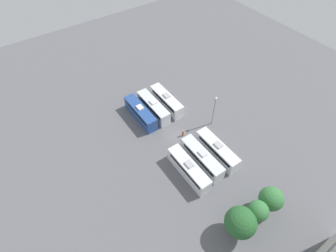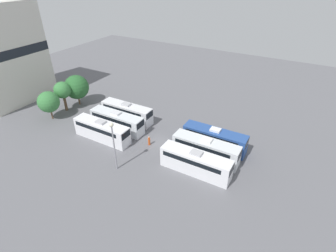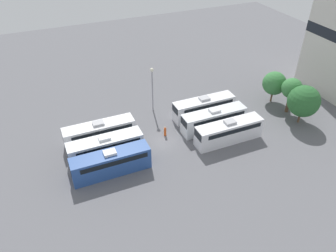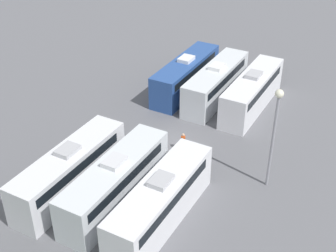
{
  "view_description": "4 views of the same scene",
  "coord_description": "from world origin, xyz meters",
  "px_view_note": "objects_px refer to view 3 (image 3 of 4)",
  "views": [
    {
      "loc": [
        21.74,
        28.1,
        43.51
      ],
      "look_at": [
        0.75,
        -1.95,
        1.88
      ],
      "focal_mm": 28.0,
      "sensor_mm": 36.0,
      "label": 1
    },
    {
      "loc": [
        -30.54,
        -19.44,
        25.59
      ],
      "look_at": [
        0.92,
        -1.62,
        3.25
      ],
      "focal_mm": 28.0,
      "sensor_mm": 36.0,
      "label": 2
    },
    {
      "loc": [
        35.55,
        -14.52,
        30.3
      ],
      "look_at": [
        -0.18,
        0.79,
        2.46
      ],
      "focal_mm": 35.0,
      "sensor_mm": 36.0,
      "label": 3
    },
    {
      "loc": [
        -15.21,
        28.62,
        21.89
      ],
      "look_at": [
        -0.17,
        1.37,
        2.39
      ],
      "focal_mm": 50.0,
      "sensor_mm": 36.0,
      "label": 4
    }
  ],
  "objects_px": {
    "bus_0": "(100,132)",
    "tree_2": "(304,101)",
    "light_pole": "(152,83)",
    "tree_0": "(274,83)",
    "bus_4": "(214,119)",
    "tree_1": "(292,89)",
    "bus_5": "(229,131)",
    "worker_person": "(165,131)",
    "bus_3": "(204,107)",
    "bus_1": "(106,147)",
    "bus_2": "(111,162)"
  },
  "relations": [
    {
      "from": "worker_person",
      "to": "tree_2",
      "type": "xyz_separation_m",
      "value": [
        5.16,
        21.14,
        3.18
      ]
    },
    {
      "from": "tree_2",
      "to": "light_pole",
      "type": "bearing_deg",
      "value": -121.71
    },
    {
      "from": "bus_2",
      "to": "bus_5",
      "type": "xyz_separation_m",
      "value": [
        0.18,
        17.69,
        0.0
      ]
    },
    {
      "from": "light_pole",
      "to": "bus_4",
      "type": "bearing_deg",
      "value": 38.24
    },
    {
      "from": "tree_0",
      "to": "bus_2",
      "type": "bearing_deg",
      "value": -77.92
    },
    {
      "from": "tree_2",
      "to": "bus_4",
      "type": "bearing_deg",
      "value": -106.13
    },
    {
      "from": "bus_2",
      "to": "tree_1",
      "type": "bearing_deg",
      "value": 95.09
    },
    {
      "from": "light_pole",
      "to": "tree_0",
      "type": "xyz_separation_m",
      "value": [
        5.45,
        20.31,
        -1.73
      ]
    },
    {
      "from": "light_pole",
      "to": "tree_1",
      "type": "bearing_deg",
      "value": 65.83
    },
    {
      "from": "bus_0",
      "to": "bus_5",
      "type": "xyz_separation_m",
      "value": [
        7.15,
        17.52,
        0.0
      ]
    },
    {
      "from": "bus_2",
      "to": "bus_3",
      "type": "xyz_separation_m",
      "value": [
        -7.1,
        17.45,
        0.0
      ]
    },
    {
      "from": "worker_person",
      "to": "tree_1",
      "type": "relative_size",
      "value": 0.27
    },
    {
      "from": "tree_0",
      "to": "bus_5",
      "type": "bearing_deg",
      "value": -62.6
    },
    {
      "from": "bus_0",
      "to": "bus_4",
      "type": "distance_m",
      "value": 17.41
    },
    {
      "from": "light_pole",
      "to": "tree_2",
      "type": "relative_size",
      "value": 1.22
    },
    {
      "from": "worker_person",
      "to": "tree_1",
      "type": "distance_m",
      "value": 21.88
    },
    {
      "from": "bus_3",
      "to": "tree_1",
      "type": "relative_size",
      "value": 1.68
    },
    {
      "from": "light_pole",
      "to": "tree_2",
      "type": "distance_m",
      "value": 23.88
    },
    {
      "from": "bus_5",
      "to": "tree_1",
      "type": "distance_m",
      "value": 13.92
    },
    {
      "from": "bus_2",
      "to": "bus_5",
      "type": "relative_size",
      "value": 1.0
    },
    {
      "from": "bus_1",
      "to": "bus_4",
      "type": "relative_size",
      "value": 1.0
    },
    {
      "from": "worker_person",
      "to": "tree_2",
      "type": "relative_size",
      "value": 0.26
    },
    {
      "from": "bus_5",
      "to": "tree_1",
      "type": "bearing_deg",
      "value": 102.44
    },
    {
      "from": "bus_5",
      "to": "tree_0",
      "type": "xyz_separation_m",
      "value": [
        -6.75,
        13.02,
        1.83
      ]
    },
    {
      "from": "bus_5",
      "to": "bus_3",
      "type": "bearing_deg",
      "value": -178.1
    },
    {
      "from": "bus_4",
      "to": "tree_2",
      "type": "distance_m",
      "value": 14.2
    },
    {
      "from": "worker_person",
      "to": "light_pole",
      "type": "bearing_deg",
      "value": 173.31
    },
    {
      "from": "bus_3",
      "to": "bus_5",
      "type": "relative_size",
      "value": 1.0
    },
    {
      "from": "bus_0",
      "to": "tree_2",
      "type": "bearing_deg",
      "value": 76.23
    },
    {
      "from": "bus_3",
      "to": "light_pole",
      "type": "relative_size",
      "value": 1.31
    },
    {
      "from": "bus_0",
      "to": "tree_0",
      "type": "height_order",
      "value": "tree_0"
    },
    {
      "from": "bus_1",
      "to": "light_pole",
      "type": "bearing_deg",
      "value": 130.33
    },
    {
      "from": "bus_3",
      "to": "bus_4",
      "type": "height_order",
      "value": "same"
    },
    {
      "from": "bus_1",
      "to": "worker_person",
      "type": "bearing_deg",
      "value": 98.13
    },
    {
      "from": "worker_person",
      "to": "tree_0",
      "type": "xyz_separation_m",
      "value": [
        -1.92,
        21.17,
        2.82
      ]
    },
    {
      "from": "bus_2",
      "to": "worker_person",
      "type": "height_order",
      "value": "bus_2"
    },
    {
      "from": "bus_4",
      "to": "tree_2",
      "type": "xyz_separation_m",
      "value": [
        3.9,
        13.48,
        2.18
      ]
    },
    {
      "from": "bus_3",
      "to": "worker_person",
      "type": "xyz_separation_m",
      "value": [
        2.45,
        -7.91,
        -1.0
      ]
    },
    {
      "from": "bus_0",
      "to": "bus_4",
      "type": "height_order",
      "value": "same"
    },
    {
      "from": "bus_4",
      "to": "tree_1",
      "type": "relative_size",
      "value": 1.68
    },
    {
      "from": "bus_5",
      "to": "light_pole",
      "type": "distance_m",
      "value": 14.65
    },
    {
      "from": "bus_0",
      "to": "worker_person",
      "type": "xyz_separation_m",
      "value": [
        2.32,
        9.37,
        -1.0
      ]
    },
    {
      "from": "bus_3",
      "to": "tree_0",
      "type": "height_order",
      "value": "tree_0"
    },
    {
      "from": "bus_1",
      "to": "tree_2",
      "type": "relative_size",
      "value": 1.6
    },
    {
      "from": "worker_person",
      "to": "light_pole",
      "type": "distance_m",
      "value": 8.71
    },
    {
      "from": "bus_1",
      "to": "bus_2",
      "type": "bearing_deg",
      "value": -2.44
    },
    {
      "from": "worker_person",
      "to": "tree_1",
      "type": "height_order",
      "value": "tree_1"
    },
    {
      "from": "tree_1",
      "to": "bus_5",
      "type": "bearing_deg",
      "value": -77.56
    },
    {
      "from": "bus_3",
      "to": "bus_4",
      "type": "xyz_separation_m",
      "value": [
        3.71,
        -0.24,
        0.0
      ]
    },
    {
      "from": "bus_2",
      "to": "tree_1",
      "type": "distance_m",
      "value": 31.27
    }
  ]
}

